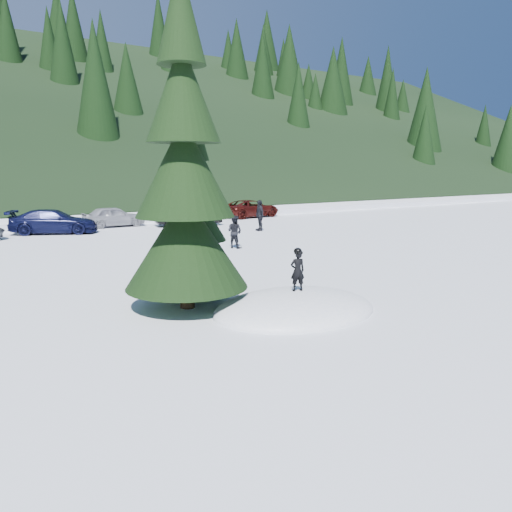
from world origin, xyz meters
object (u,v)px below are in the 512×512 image
spruce_tall (185,181)px  adult_0 (235,232)px  spruce_short (196,222)px  child_skier (297,271)px  car_4 (114,217)px  car_6 (250,209)px  car_3 (54,222)px  adult_1 (260,215)px  car_5 (188,215)px

spruce_tall → adult_0: 10.34m
adult_0 → spruce_short: bearing=115.4°
child_skier → car_4: child_skier is taller
spruce_short → car_6: size_ratio=1.15×
spruce_short → adult_0: spruce_short is taller
car_3 → car_6: bearing=-58.8°
car_3 → car_4: 4.12m
adult_0 → car_6: (8.53, 11.96, -0.11)m
spruce_tall → adult_1: spruce_tall is taller
car_5 → spruce_short: bearing=166.3°
spruce_short → car_5: spruce_short is taller
spruce_tall → car_5: spruce_tall is taller
child_skier → adult_0: (3.81, 9.56, -0.26)m
car_3 → car_6: car_3 is taller
adult_1 → adult_0: bearing=-30.8°
car_4 → car_5: bearing=-114.6°
child_skier → adult_1: 16.56m
adult_0 → adult_1: (4.55, 4.74, 0.15)m
car_3 → car_4: bearing=-46.3°
child_skier → car_4: (1.79, 21.00, -0.37)m
spruce_short → child_skier: spruce_short is taller
spruce_short → car_6: (13.71, 18.45, -1.45)m
spruce_tall → car_5: 19.46m
adult_0 → car_5: (2.18, 9.49, -0.06)m
spruce_tall → car_3: bearing=89.0°
adult_0 → car_4: (-2.01, 11.44, -0.11)m
spruce_tall → car_4: bearing=77.8°
car_6 → car_5: bearing=103.0°
adult_1 → car_6: 8.26m
adult_0 → car_4: adult_0 is taller
spruce_tall → child_skier: (2.37, -1.67, -2.30)m
adult_0 → car_5: bearing=-38.9°
car_5 → car_6: (6.35, 2.48, -0.05)m
spruce_short → car_6: bearing=53.4°
spruce_tall → child_skier: size_ratio=8.03×
spruce_short → car_3: 16.58m
spruce_short → car_5: 17.64m
spruce_tall → adult_0: bearing=51.9°
car_3 → car_5: 8.07m
car_5 → car_4: bearing=76.1°
car_3 → car_4: (3.86, 1.42, -0.03)m
spruce_tall → child_skier: bearing=-35.2°
spruce_short → spruce_tall: bearing=-125.5°
spruce_short → car_5: bearing=65.3°
child_skier → spruce_short: bearing=-50.1°
child_skier → car_6: bearing=-104.0°
spruce_short → car_4: spruce_short is taller
adult_1 → car_3: (-10.42, 5.28, -0.22)m
car_5 → adult_0: bearing=178.1°
car_5 → car_3: bearing=97.2°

